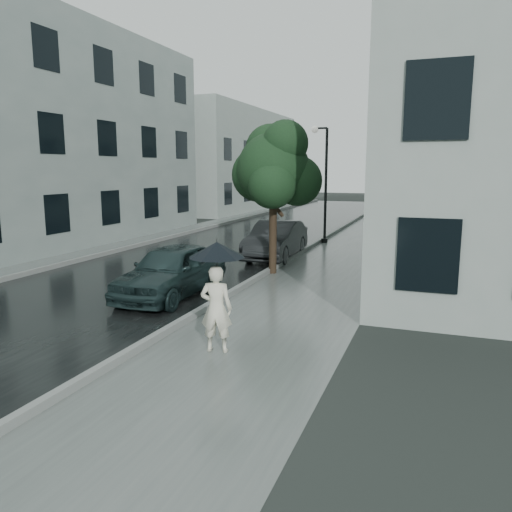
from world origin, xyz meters
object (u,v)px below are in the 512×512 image
at_px(pedestrian, 216,309).
at_px(car_far, 276,240).
at_px(car_near, 172,270).
at_px(lamp_post, 323,177).
at_px(street_tree, 274,168).

height_order(pedestrian, car_far, pedestrian).
bearing_deg(car_near, lamp_post, 82.21).
height_order(pedestrian, car_near, pedestrian).
height_order(street_tree, car_near, street_tree).
distance_m(street_tree, car_near, 4.85).
distance_m(lamp_post, car_far, 5.07).
distance_m(lamp_post, car_near, 11.14).
bearing_deg(pedestrian, street_tree, -91.28).
relative_size(pedestrian, car_near, 0.40).
bearing_deg(lamp_post, car_near, -95.78).
height_order(street_tree, car_far, street_tree).
xyz_separation_m(lamp_post, car_near, (-1.51, -10.80, -2.26)).
relative_size(pedestrian, car_far, 0.38).
bearing_deg(lamp_post, car_far, -96.73).
bearing_deg(pedestrian, lamp_post, -95.99).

